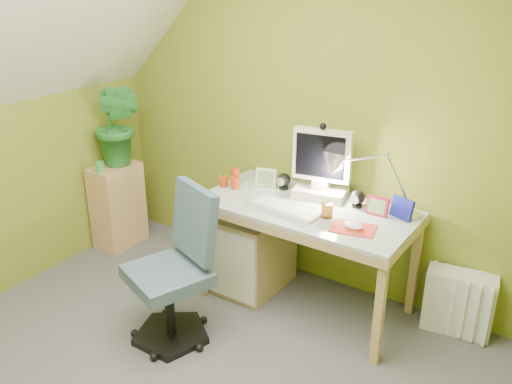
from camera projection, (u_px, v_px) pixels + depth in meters
The scene contains 19 objects.
wall_back at pixel (305, 116), 3.67m from camera, with size 3.20×0.01×2.40m, color olive.
desk at pixel (305, 256), 3.59m from camera, with size 1.36×0.68×0.73m, color tan, non-canonical shape.
monitor at pixel (322, 158), 3.48m from camera, with size 0.40×0.23×0.54m, color silver, non-canonical shape.
speaker_left at pixel (284, 181), 3.69m from camera, with size 0.09×0.09×0.11m, color black, non-canonical shape.
speaker_right at pixel (357, 199), 3.41m from camera, with size 0.09×0.09×0.11m, color black, non-canonical shape.
keyboard at pixel (285, 209), 3.38m from camera, with size 0.47×0.15×0.02m, color silver.
mousepad at pixel (353, 228), 3.14m from camera, with size 0.25×0.18×0.01m, color red.
mouse at pixel (353, 226), 3.14m from camera, with size 0.12×0.07×0.04m, color white.
amber_tumbler at pixel (327, 210), 3.28m from camera, with size 0.07×0.07×0.09m, color #8B5814.
candle_cluster at pixel (232, 178), 3.74m from camera, with size 0.15×0.13×0.11m, color #BA3B10, non-canonical shape.
photo_frame_red at pixel (377, 206), 3.30m from camera, with size 0.14×0.02×0.12m, color #B8133A.
photo_frame_blue at pixel (402, 208), 3.26m from camera, with size 0.15×0.02×0.13m, color #151B91.
photo_frame_green at pixel (266, 177), 3.73m from camera, with size 0.15×0.02×0.13m, color beige.
desk_lamp at pixel (389, 169), 3.24m from camera, with size 0.54×0.23×0.58m, color #BBBCC0, non-canonical shape.
side_ledge at pixel (118, 205), 4.40m from camera, with size 0.25×0.39×0.68m, color tan.
potted_plant at pixel (118, 125), 4.16m from camera, with size 0.36×0.29×0.66m, color #26732D.
green_cup at pixel (100, 167), 4.12m from camera, with size 0.06×0.06×0.08m, color green.
task_chair at pixel (167, 274), 3.21m from camera, with size 0.50×0.50×0.91m, color #3B4F61, non-canonical shape.
radiator at pixel (459, 302), 3.37m from camera, with size 0.41×0.16×0.41m, color silver.
Camera 1 is at (1.71, -1.57, 2.15)m, focal length 38.00 mm.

